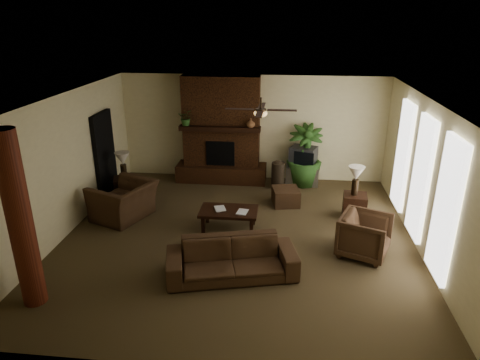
# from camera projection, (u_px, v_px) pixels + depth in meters

# --- Properties ---
(room_shell) EXTENTS (7.00, 7.00, 7.00)m
(room_shell) POSITION_uv_depth(u_px,v_px,m) (238.00, 173.00, 8.24)
(room_shell) COLOR brown
(room_shell) RESTS_ON ground
(fireplace) EXTENTS (2.40, 0.70, 2.80)m
(fireplace) POSITION_uv_depth(u_px,v_px,m) (221.00, 139.00, 11.39)
(fireplace) COLOR #4E2A15
(fireplace) RESTS_ON ground
(windows) EXTENTS (0.08, 3.65, 2.35)m
(windows) POSITION_uv_depth(u_px,v_px,m) (421.00, 179.00, 8.09)
(windows) COLOR white
(windows) RESTS_ON ground
(log_column) EXTENTS (0.36, 0.36, 2.80)m
(log_column) POSITION_uv_depth(u_px,v_px,m) (20.00, 221.00, 6.30)
(log_column) COLOR maroon
(log_column) RESTS_ON ground
(doorway) EXTENTS (0.10, 1.00, 2.10)m
(doorway) POSITION_uv_depth(u_px,v_px,m) (105.00, 156.00, 10.37)
(doorway) COLOR black
(doorway) RESTS_ON ground
(ceiling_fan) EXTENTS (1.35, 1.35, 0.37)m
(ceiling_fan) POSITION_uv_depth(u_px,v_px,m) (261.00, 112.00, 8.07)
(ceiling_fan) COLOR black
(ceiling_fan) RESTS_ON ceiling
(sofa) EXTENTS (2.30, 1.15, 0.86)m
(sofa) POSITION_uv_depth(u_px,v_px,m) (232.00, 253.00, 7.33)
(sofa) COLOR #452F1D
(sofa) RESTS_ON ground
(armchair_left) EXTENTS (1.21, 1.45, 1.08)m
(armchair_left) POSITION_uv_depth(u_px,v_px,m) (123.00, 195.00, 9.41)
(armchair_left) COLOR #452F1D
(armchair_left) RESTS_ON ground
(armchair_right) EXTENTS (1.07, 1.10, 0.89)m
(armchair_right) POSITION_uv_depth(u_px,v_px,m) (365.00, 234.00, 7.96)
(armchair_right) COLOR #452F1D
(armchair_right) RESTS_ON ground
(coffee_table) EXTENTS (1.20, 0.70, 0.43)m
(coffee_table) POSITION_uv_depth(u_px,v_px,m) (229.00, 212.00, 8.98)
(coffee_table) COLOR black
(coffee_table) RESTS_ON ground
(ottoman) EXTENTS (0.70, 0.70, 0.40)m
(ottoman) POSITION_uv_depth(u_px,v_px,m) (286.00, 197.00, 10.20)
(ottoman) COLOR #452F1D
(ottoman) RESTS_ON ground
(tv_stand) EXTENTS (0.87, 0.53, 0.50)m
(tv_stand) POSITION_uv_depth(u_px,v_px,m) (302.00, 175.00, 11.43)
(tv_stand) COLOR #ADADAF
(tv_stand) RESTS_ON ground
(tv) EXTENTS (0.78, 0.71, 0.52)m
(tv) POSITION_uv_depth(u_px,v_px,m) (303.00, 157.00, 11.24)
(tv) COLOR #343436
(tv) RESTS_ON tv_stand
(floor_vase) EXTENTS (0.34, 0.34, 0.77)m
(floor_vase) POSITION_uv_depth(u_px,v_px,m) (278.00, 173.00, 11.05)
(floor_vase) COLOR #32271B
(floor_vase) RESTS_ON ground
(floor_plant) EXTENTS (0.97, 1.65, 0.90)m
(floor_plant) POSITION_uv_depth(u_px,v_px,m) (304.00, 168.00, 11.31)
(floor_plant) COLOR #305923
(floor_plant) RESTS_ON ground
(side_table_left) EXTENTS (0.64, 0.64, 0.55)m
(side_table_left) POSITION_uv_depth(u_px,v_px,m) (125.00, 188.00, 10.47)
(side_table_left) COLOR black
(side_table_left) RESTS_ON ground
(lamp_left) EXTENTS (0.46, 0.46, 0.65)m
(lamp_left) POSITION_uv_depth(u_px,v_px,m) (123.00, 160.00, 10.19)
(lamp_left) COLOR black
(lamp_left) RESTS_ON side_table_left
(side_table_right) EXTENTS (0.55, 0.55, 0.55)m
(side_table_right) POSITION_uv_depth(u_px,v_px,m) (354.00, 206.00, 9.50)
(side_table_right) COLOR black
(side_table_right) RESTS_ON ground
(lamp_right) EXTENTS (0.45, 0.45, 0.65)m
(lamp_right) POSITION_uv_depth(u_px,v_px,m) (356.00, 175.00, 9.26)
(lamp_right) COLOR black
(lamp_right) RESTS_ON side_table_right
(mantel_plant) EXTENTS (0.39, 0.43, 0.33)m
(mantel_plant) POSITION_uv_depth(u_px,v_px,m) (186.00, 119.00, 11.03)
(mantel_plant) COLOR #305923
(mantel_plant) RESTS_ON fireplace
(mantel_vase) EXTENTS (0.27, 0.28, 0.22)m
(mantel_vase) POSITION_uv_depth(u_px,v_px,m) (251.00, 123.00, 10.85)
(mantel_vase) COLOR brown
(mantel_vase) RESTS_ON fireplace
(book_a) EXTENTS (0.21, 0.10, 0.29)m
(book_a) POSITION_uv_depth(u_px,v_px,m) (215.00, 203.00, 8.91)
(book_a) COLOR #999999
(book_a) RESTS_ON coffee_table
(book_b) EXTENTS (0.21, 0.06, 0.29)m
(book_b) POSITION_uv_depth(u_px,v_px,m) (237.00, 206.00, 8.81)
(book_b) COLOR #999999
(book_b) RESTS_ON coffee_table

